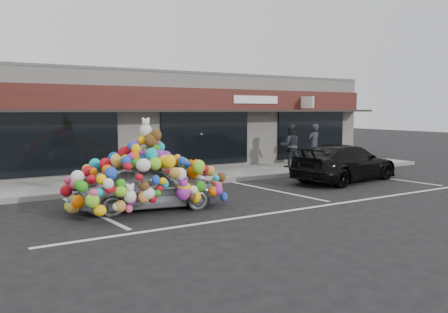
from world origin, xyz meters
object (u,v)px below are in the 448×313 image
pedestrian_a (314,145)px  pedestrian_b (290,146)px  black_sedan (345,163)px  toy_car (148,180)px

pedestrian_a → pedestrian_b: size_ratio=1.00×
black_sedan → pedestrian_a: 3.69m
toy_car → pedestrian_a: bearing=-56.9°
pedestrian_b → pedestrian_a: bearing=-158.0°
toy_car → black_sedan: 8.10m
pedestrian_a → pedestrian_b: (-1.37, 0.02, -0.00)m
black_sedan → pedestrian_a: bearing=-33.3°
toy_car → pedestrian_a: 10.37m
black_sedan → pedestrian_b: 3.41m
black_sedan → pedestrian_b: pedestrian_b is taller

